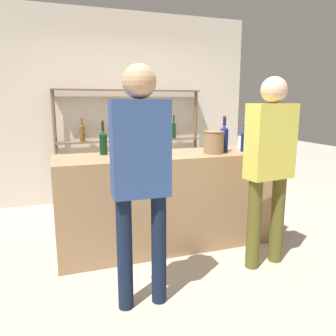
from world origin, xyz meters
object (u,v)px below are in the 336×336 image
object	(u,v)px
ice_bucket	(214,142)
cork_jar	(242,142)
customer_left	(141,168)
counter_bottle_2	(244,140)
counter_bottle_1	(103,142)
customer_right	(270,158)
counter_bottle_0	(224,138)

from	to	relation	value
ice_bucket	cork_jar	bearing A→B (deg)	28.39
ice_bucket	customer_left	distance (m)	1.28
counter_bottle_2	ice_bucket	world-z (taller)	counter_bottle_2
counter_bottle_2	cork_jar	xyz separation A→B (m)	(0.12, 0.24, -0.05)
counter_bottle_1	customer_left	size ratio (longest dim) A/B	0.20
cork_jar	customer_right	xyz separation A→B (m)	(-0.24, -0.85, -0.04)
counter_bottle_2	ice_bucket	distance (m)	0.38
counter_bottle_0	ice_bucket	bearing A→B (deg)	-154.63
ice_bucket	customer_left	xyz separation A→B (m)	(-0.98, -0.82, -0.04)
cork_jar	customer_right	bearing A→B (deg)	-105.79
counter_bottle_1	customer_right	size ratio (longest dim) A/B	0.20
cork_jar	customer_left	xyz separation A→B (m)	(-1.48, -1.09, 0.00)
counter_bottle_2	customer_left	xyz separation A→B (m)	(-1.36, -0.86, -0.05)
cork_jar	customer_left	distance (m)	1.84
counter_bottle_1	ice_bucket	distance (m)	1.12
cork_jar	customer_left	size ratio (longest dim) A/B	0.08
counter_bottle_2	customer_right	size ratio (longest dim) A/B	0.18
ice_bucket	counter_bottle_0	bearing A→B (deg)	25.37
counter_bottle_2	customer_right	distance (m)	0.64
counter_bottle_0	ice_bucket	distance (m)	0.18
counter_bottle_1	ice_bucket	xyz separation A→B (m)	(1.08, -0.30, -0.01)
counter_bottle_1	customer_right	xyz separation A→B (m)	(1.33, -0.88, -0.10)
ice_bucket	cork_jar	distance (m)	0.56
counter_bottle_0	counter_bottle_1	size ratio (longest dim) A/B	1.09
customer_left	customer_right	size ratio (longest dim) A/B	1.02
cork_jar	counter_bottle_2	bearing A→B (deg)	-116.56
counter_bottle_0	counter_bottle_1	world-z (taller)	counter_bottle_0
customer_left	cork_jar	bearing A→B (deg)	-52.35
customer_left	counter_bottle_1	bearing A→B (deg)	6.02
cork_jar	customer_right	size ratio (longest dim) A/B	0.08
counter_bottle_2	cork_jar	size ratio (longest dim) A/B	2.28
ice_bucket	customer_right	world-z (taller)	customer_right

